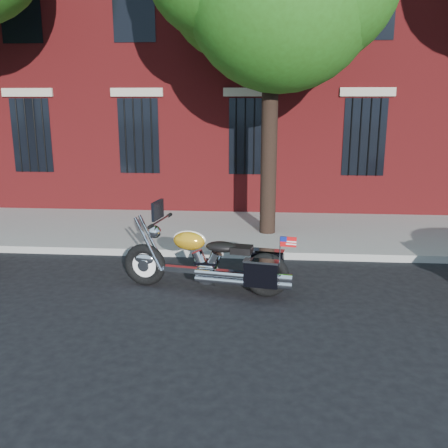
{
  "coord_description": "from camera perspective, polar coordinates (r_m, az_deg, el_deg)",
  "views": [
    {
      "loc": [
        0.39,
        -8.38,
        3.11
      ],
      "look_at": [
        -0.34,
        0.8,
        0.84
      ],
      "focal_mm": 40.0,
      "sensor_mm": 36.0,
      "label": 1
    }
  ],
  "objects": [
    {
      "name": "sidewalk",
      "position": [
        12.03,
        2.56,
        -0.8
      ],
      "size": [
        40.0,
        3.6,
        0.15
      ],
      "primitive_type": "cube",
      "color": "gray",
      "rests_on": "ground"
    },
    {
      "name": "motorcycle",
      "position": [
        8.27,
        -1.34,
        -4.49
      ],
      "size": [
        2.9,
        1.16,
        1.51
      ],
      "rotation": [
        0.0,
        0.0,
        -0.17
      ],
      "color": "black",
      "rests_on": "ground"
    },
    {
      "name": "curb",
      "position": [
        10.23,
        2.18,
        -3.45
      ],
      "size": [
        40.0,
        0.16,
        0.15
      ],
      "primitive_type": "cube",
      "color": "gray",
      "rests_on": "ground"
    },
    {
      "name": "ground",
      "position": [
        8.94,
        1.79,
        -6.52
      ],
      "size": [
        120.0,
        120.0,
        0.0
      ],
      "primitive_type": "plane",
      "color": "black",
      "rests_on": "ground"
    },
    {
      "name": "building",
      "position": [
        18.67,
        3.6,
        22.7
      ],
      "size": [
        26.0,
        10.08,
        12.0
      ],
      "color": "maroon",
      "rests_on": "ground"
    }
  ]
}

